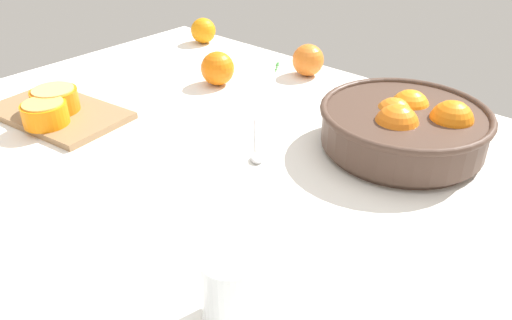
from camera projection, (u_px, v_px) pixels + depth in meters
The scene contains 12 objects.
ground_plane at pixel (262, 195), 76.93cm from camera, with size 144.27×97.11×3.00cm, color white.
fruit_bowl at pixel (405, 126), 83.34cm from camera, with size 27.81×27.81×10.02cm.
juice_glass at pixel (230, 293), 52.45cm from camera, with size 6.18×6.18×8.50cm.
cutting_board at pixel (58, 113), 96.51cm from camera, with size 26.43×15.64×1.22cm, color olive.
orange_half_0 at pixel (55, 100), 95.01cm from camera, with size 8.63×8.63×4.43cm.
orange_half_1 at pixel (51, 101), 95.70cm from camera, with size 6.92×6.92×3.42cm.
orange_half_2 at pixel (45, 113), 90.29cm from camera, with size 8.00×8.00×4.18cm.
loose_orange_1 at pixel (218, 68), 108.55cm from camera, with size 7.23×7.23×7.23cm, color orange.
loose_orange_3 at pixel (203, 31), 133.42cm from camera, with size 6.52×6.52×6.52cm, color orange.
loose_orange_4 at pixel (308, 60), 113.20cm from camera, with size 7.10×7.10×7.10cm, color orange.
spoon at pixel (257, 147), 85.68cm from camera, with size 12.01×12.98×1.00cm.
herb_sprig_0 at pixel (277, 65), 119.72cm from camera, with size 3.98×5.73×0.94cm.
Camera 1 is at (41.14, -48.12, 42.53)cm, focal length 35.57 mm.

